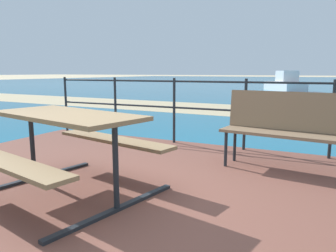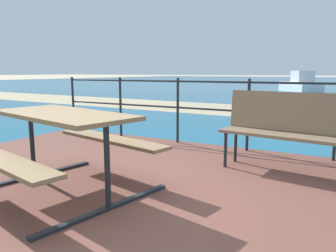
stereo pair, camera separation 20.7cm
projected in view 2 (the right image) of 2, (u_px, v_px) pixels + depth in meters
name	position (u px, v px, depth m)	size (l,w,h in m)	color
ground_plane	(116.00, 204.00, 3.05)	(240.00, 240.00, 0.00)	beige
patio_paving	(116.00, 201.00, 3.04)	(6.40, 5.20, 0.06)	brown
sea_water	(326.00, 83.00, 37.73)	(90.00, 90.00, 0.01)	#196B8E
beach_strip	(274.00, 112.00, 9.96)	(54.00, 3.25, 0.01)	tan
picnic_table	(63.00, 133.00, 3.13)	(1.84, 1.73, 0.80)	#8C704C
park_bench	(294.00, 126.00, 3.71)	(1.69, 0.63, 0.95)	#7A6047
railing_fence	(211.00, 104.00, 5.07)	(5.94, 0.04, 1.08)	#1E2328
boat_mid	(300.00, 84.00, 20.90)	(3.00, 3.69, 1.31)	silver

